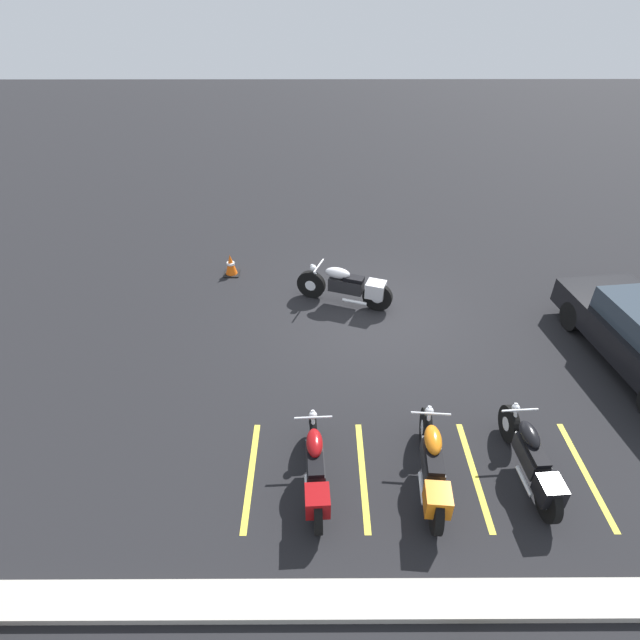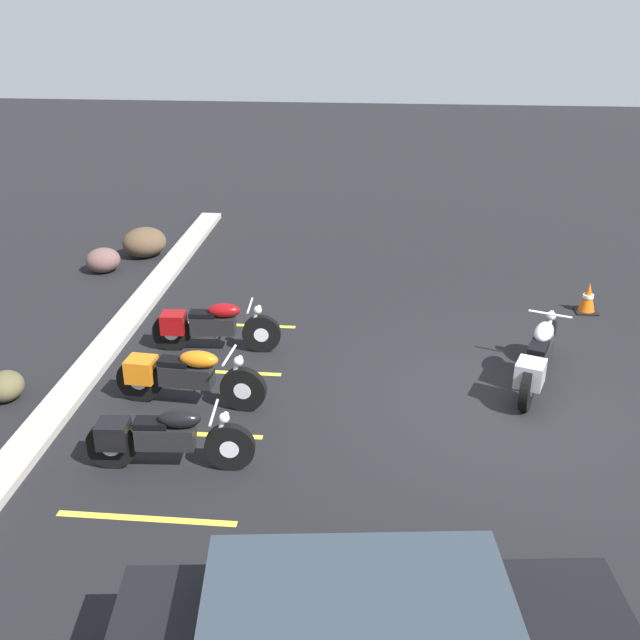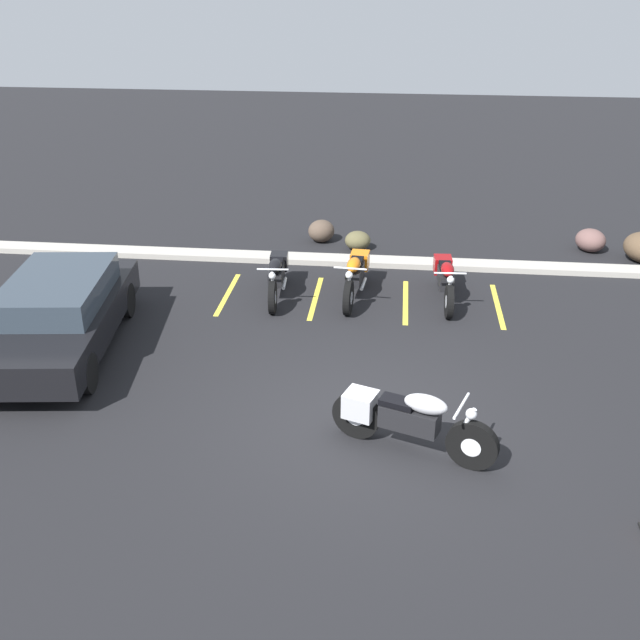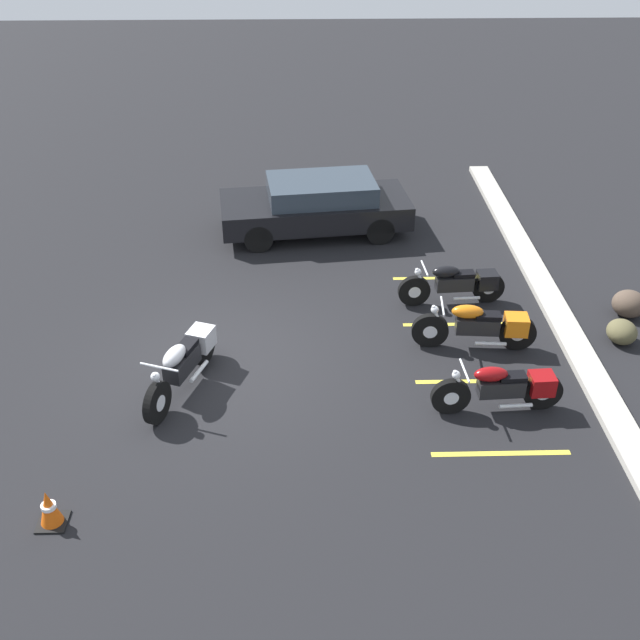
{
  "view_description": "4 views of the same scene",
  "coord_description": "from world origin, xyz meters",
  "px_view_note": "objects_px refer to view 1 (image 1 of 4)",
  "views": [
    {
      "loc": [
        1.3,
        9.47,
        6.59
      ],
      "look_at": [
        1.27,
        1.34,
        0.83
      ],
      "focal_mm": 28.0,
      "sensor_mm": 36.0,
      "label": 1
    },
    {
      "loc": [
        -9.59,
        1.8,
        5.57
      ],
      "look_at": [
        1.07,
        2.8,
        0.75
      ],
      "focal_mm": 42.0,
      "sensor_mm": 36.0,
      "label": 2
    },
    {
      "loc": [
        0.36,
        -9.07,
        6.05
      ],
      "look_at": [
        -0.82,
        1.92,
        0.73
      ],
      "focal_mm": 42.0,
      "sensor_mm": 36.0,
      "label": 3
    },
    {
      "loc": [
        10.67,
        1.49,
        7.76
      ],
      "look_at": [
        -0.72,
        1.77,
        0.43
      ],
      "focal_mm": 42.0,
      "sensor_mm": 36.0,
      "label": 4
    }
  ],
  "objects_px": {
    "traffic_cone": "(231,265)",
    "motorcycle_silver_featured": "(349,286)",
    "parked_bike_1": "(432,466)",
    "parked_bike_2": "(315,468)",
    "parked_bike_0": "(532,459)"
  },
  "relations": [
    {
      "from": "motorcycle_silver_featured",
      "to": "parked_bike_0",
      "type": "bearing_deg",
      "value": 136.89
    },
    {
      "from": "traffic_cone",
      "to": "motorcycle_silver_featured",
      "type": "bearing_deg",
      "value": 154.41
    },
    {
      "from": "motorcycle_silver_featured",
      "to": "parked_bike_1",
      "type": "height_order",
      "value": "motorcycle_silver_featured"
    },
    {
      "from": "parked_bike_1",
      "to": "traffic_cone",
      "type": "height_order",
      "value": "parked_bike_1"
    },
    {
      "from": "parked_bike_0",
      "to": "traffic_cone",
      "type": "xyz_separation_m",
      "value": [
        5.54,
        -6.44,
        -0.18
      ]
    },
    {
      "from": "parked_bike_0",
      "to": "parked_bike_2",
      "type": "distance_m",
      "value": 3.32
    },
    {
      "from": "parked_bike_1",
      "to": "parked_bike_2",
      "type": "bearing_deg",
      "value": 95.22
    },
    {
      "from": "motorcycle_silver_featured",
      "to": "traffic_cone",
      "type": "xyz_separation_m",
      "value": [
        2.99,
        -1.43,
        -0.22
      ]
    },
    {
      "from": "parked_bike_0",
      "to": "traffic_cone",
      "type": "height_order",
      "value": "parked_bike_0"
    },
    {
      "from": "traffic_cone",
      "to": "parked_bike_1",
      "type": "bearing_deg",
      "value": 121.22
    },
    {
      "from": "motorcycle_silver_featured",
      "to": "parked_bike_2",
      "type": "xyz_separation_m",
      "value": [
        0.76,
        5.16,
        -0.04
      ]
    },
    {
      "from": "parked_bike_1",
      "to": "parked_bike_0",
      "type": "bearing_deg",
      "value": -80.27
    },
    {
      "from": "parked_bike_1",
      "to": "parked_bike_2",
      "type": "distance_m",
      "value": 1.76
    },
    {
      "from": "parked_bike_0",
      "to": "parked_bike_1",
      "type": "relative_size",
      "value": 0.95
    },
    {
      "from": "traffic_cone",
      "to": "parked_bike_0",
      "type": "bearing_deg",
      "value": 130.71
    }
  ]
}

